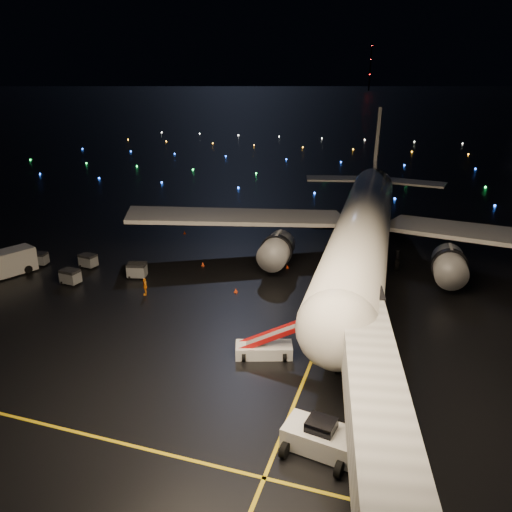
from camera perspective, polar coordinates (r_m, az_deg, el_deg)
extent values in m
plane|color=black|center=(332.58, 15.29, 15.61)|extent=(2000.00, 2000.00, 0.00)
cube|color=gold|center=(51.55, 9.14, -5.02)|extent=(0.25, 80.00, 0.02)
cube|color=gold|center=(38.36, -25.28, -16.45)|extent=(60.00, 0.25, 0.02)
cube|color=silver|center=(32.34, 7.41, -19.62)|extent=(4.76, 3.01, 2.12)
cube|color=silver|center=(63.29, -26.70, -0.77)|extent=(5.29, 8.28, 2.92)
imported|color=orange|center=(53.04, -12.57, -3.42)|extent=(0.92, 1.18, 1.87)
cone|color=red|center=(52.65, -2.32, -3.95)|extent=(0.55, 0.55, 0.47)
cone|color=red|center=(59.21, 3.57, -1.18)|extent=(0.48, 0.48, 0.47)
cone|color=red|center=(60.18, -6.11, -0.90)|extent=(0.51, 0.51, 0.47)
cone|color=red|center=(72.68, -8.17, 2.70)|extent=(0.53, 0.53, 0.46)
cylinder|color=black|center=(775.42, 12.93, 20.31)|extent=(1.80, 1.80, 64.00)
cube|color=slate|center=(58.14, -20.44, -2.24)|extent=(2.09, 1.57, 1.66)
cube|color=slate|center=(57.71, -13.44, -1.62)|extent=(2.31, 1.87, 1.73)
cube|color=slate|center=(62.47, -18.63, -0.52)|extent=(2.08, 1.60, 1.62)
cube|color=slate|center=(65.34, -23.52, -0.30)|extent=(2.02, 1.57, 1.56)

